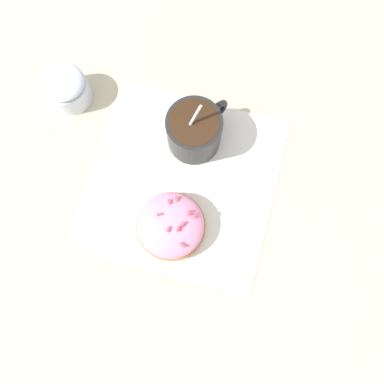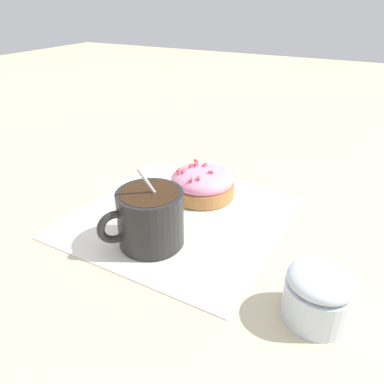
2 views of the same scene
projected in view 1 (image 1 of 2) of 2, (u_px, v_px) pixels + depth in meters
ground_plane at (183, 182)px, 0.55m from camera, size 3.00×3.00×0.00m
paper_napkin at (183, 182)px, 0.55m from camera, size 0.27×0.28×0.00m
coffee_cup at (194, 130)px, 0.53m from camera, size 0.10×0.08×0.10m
frosted_pastry at (173, 226)px, 0.51m from camera, size 0.10×0.10×0.05m
sugar_bowl at (67, 88)px, 0.55m from camera, size 0.06×0.06×0.06m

